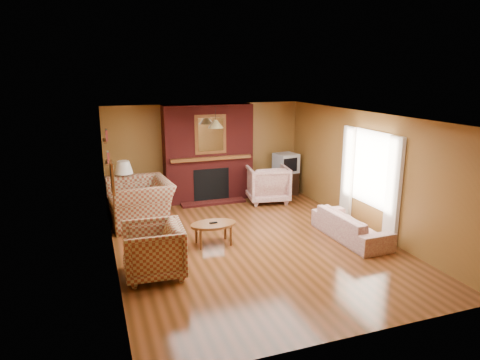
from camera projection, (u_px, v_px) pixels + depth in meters
name	position (u px, v px, depth m)	size (l,w,h in m)	color
floor	(251.00, 242.00, 8.20)	(6.50, 6.50, 0.00)	#48280F
ceiling	(252.00, 116.00, 7.61)	(6.50, 6.50, 0.00)	white
wall_back	(206.00, 151.00, 10.87)	(6.50, 6.50, 0.00)	brown
wall_front	(352.00, 247.00, 4.93)	(6.50, 6.50, 0.00)	brown
wall_left	(111.00, 194.00, 7.09)	(6.50, 6.50, 0.00)	brown
wall_right	(366.00, 171.00, 8.71)	(6.50, 6.50, 0.00)	brown
fireplace	(208.00, 154.00, 10.63)	(2.20, 0.82, 2.40)	#521412
window_right	(369.00, 177.00, 8.53)	(0.10, 1.85, 2.00)	beige
bookshelf	(107.00, 147.00, 8.73)	(0.09, 0.55, 0.71)	brown
botanical_print	(112.00, 177.00, 6.74)	(0.05, 0.40, 0.50)	brown
pendant_light	(216.00, 124.00, 9.81)	(0.36, 0.36, 0.48)	black
plaid_loveseat	(140.00, 202.00, 9.14)	(1.43, 1.25, 0.93)	maroon
plaid_armchair	(153.00, 250.00, 6.74)	(0.91, 0.94, 0.86)	maroon
floral_sofa	(351.00, 226.00, 8.30)	(1.80, 0.70, 0.53)	beige
floral_armchair	(267.00, 183.00, 10.67)	(0.98, 1.01, 0.92)	beige
coffee_table	(213.00, 226.00, 8.00)	(0.86, 0.54, 0.44)	brown
side_table	(126.00, 202.00, 9.68)	(0.44, 0.44, 0.58)	brown
table_lamp	(124.00, 174.00, 9.52)	(0.40, 0.40, 0.67)	white
tv_stand	(285.00, 183.00, 11.34)	(0.54, 0.49, 0.59)	black
crt_tv	(286.00, 163.00, 11.20)	(0.62, 0.62, 0.50)	#A8ABB0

